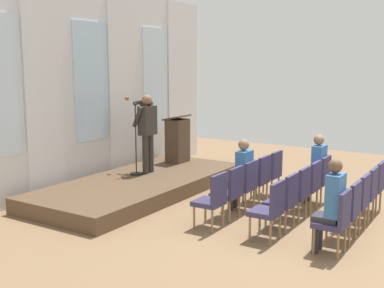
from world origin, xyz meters
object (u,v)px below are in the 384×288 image
at_px(mic_stand, 136,159).
at_px(chair_r0_c2, 245,183).
at_px(chair_r2_c1, 348,208).
at_px(audience_r0_c2, 242,171).
at_px(chair_r2_c0, 336,218).
at_px(chair_r2_c2, 357,199).
at_px(chair_r1_c4, 320,177).
at_px(chair_r2_c3, 366,191).
at_px(audience_r2_c0, 331,202).
at_px(audience_r1_c4, 316,165).
at_px(chair_r1_c0, 270,207).
at_px(chair_r1_c1, 285,198).
at_px(chair_r0_c4, 271,171).
at_px(chair_r0_c3, 259,176).
at_px(chair_r2_c4, 374,184).
at_px(lectern, 177,139).
at_px(speaker, 147,128).
at_px(chair_r0_c0, 213,198).
at_px(chair_r0_c1, 230,190).
at_px(chair_r1_c3, 309,183).
at_px(chair_r1_c2, 298,190).

distance_m(mic_stand, chair_r0_c2, 2.75).
xyz_separation_m(chair_r0_c2, chair_r2_c1, (-0.60, -2.01, 0.00)).
xyz_separation_m(audience_r0_c2, chair_r2_c0, (-1.19, -2.09, -0.21)).
bearing_deg(mic_stand, chair_r2_c1, -100.00).
bearing_deg(chair_r2_c2, chair_r2_c0, 180.00).
relative_size(audience_r0_c2, chair_r2_c0, 1.42).
distance_m(audience_r0_c2, chair_r1_c4, 1.62).
bearing_deg(chair_r0_c2, chair_r2_c3, -73.43).
height_order(mic_stand, chair_r1_c4, mic_stand).
bearing_deg(audience_r2_c0, audience_r1_c4, 22.82).
relative_size(chair_r1_c0, chair_r1_c1, 1.00).
distance_m(mic_stand, chair_r2_c3, 4.76).
distance_m(audience_r2_c0, chair_r2_c3, 1.81).
bearing_deg(chair_r2_c2, mic_stand, 87.11).
xyz_separation_m(chair_r0_c4, chair_r2_c0, (-2.39, -2.01, 0.00)).
height_order(chair_r0_c3, chair_r1_c0, same).
relative_size(audience_r0_c2, chair_r2_c4, 1.42).
bearing_deg(lectern, mic_stand, -179.79).
bearing_deg(speaker, chair_r0_c2, -101.01).
bearing_deg(chair_r0_c0, chair_r0_c1, 0.00).
distance_m(chair_r1_c3, chair_r2_c0, 2.05).
xyz_separation_m(chair_r1_c2, chair_r2_c0, (-1.19, -1.00, 0.00)).
relative_size(chair_r0_c4, audience_r2_c0, 0.68).
height_order(chair_r1_c0, chair_r2_c4, same).
distance_m(chair_r0_c0, chair_r2_c1, 2.09).
bearing_deg(chair_r0_c1, chair_r1_c2, -59.25).
bearing_deg(chair_r0_c0, lectern, 42.05).
relative_size(chair_r2_c2, chair_r2_c4, 1.00).
xyz_separation_m(audience_r0_c2, chair_r1_c1, (-0.60, -1.08, -0.21)).
relative_size(audience_r0_c2, chair_r2_c3, 1.42).
relative_size(chair_r0_c3, chair_r0_c4, 1.00).
xyz_separation_m(chair_r2_c1, chair_r2_c3, (1.19, 0.00, 0.00)).
relative_size(lectern, chair_r0_c3, 1.23).
bearing_deg(chair_r2_c3, chair_r1_c2, 120.75).
relative_size(chair_r2_c0, audience_r2_c0, 0.68).
xyz_separation_m(chair_r0_c2, chair_r2_c3, (0.60, -2.01, 0.00)).
relative_size(chair_r2_c0, chair_r2_c2, 1.00).
height_order(chair_r0_c1, audience_r1_c4, audience_r1_c4).
bearing_deg(chair_r0_c3, chair_r1_c3, -90.00).
relative_size(chair_r0_c4, chair_r1_c1, 1.00).
bearing_deg(audience_r0_c2, chair_r1_c4, -42.24).
xyz_separation_m(audience_r2_c0, chair_r2_c2, (1.19, -0.08, -0.23)).
bearing_deg(chair_r2_c1, chair_r0_c0, 106.57).
distance_m(chair_r0_c3, audience_r2_c0, 2.64).
distance_m(chair_r0_c2, chair_r1_c1, 1.17).
relative_size(chair_r0_c0, chair_r1_c2, 1.00).
relative_size(chair_r1_c2, chair_r2_c1, 1.00).
xyz_separation_m(mic_stand, chair_r0_c4, (0.95, -2.74, -0.11)).
distance_m(chair_r0_c1, chair_r2_c4, 2.69).
bearing_deg(chair_r1_c1, chair_r2_c0, -120.75).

